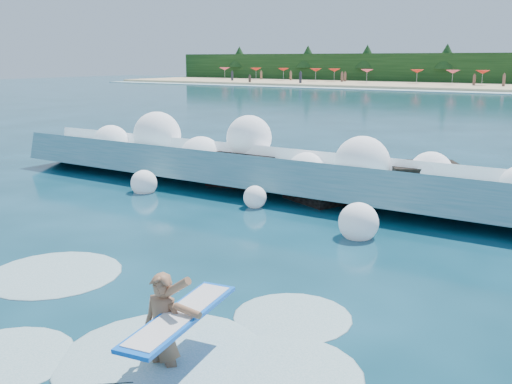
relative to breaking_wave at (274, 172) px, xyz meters
The scene contains 6 objects.
ground 6.92m from the breaking_wave, 82.20° to the right, with size 200.00×200.00×0.00m, color #072E38.
breaking_wave is the anchor object (origin of this frame).
rock_cluster 1.48m from the breaking_wave, 13.99° to the left, with size 8.24×3.37×1.38m.
surfer_with_board 10.87m from the breaking_wave, 66.49° to the right, with size 1.02×2.84×1.62m.
wave_spray 0.96m from the breaking_wave, behind, with size 15.34×4.95×2.39m.
surf_foam 10.02m from the breaking_wave, 69.68° to the right, with size 9.32×5.32×0.15m.
Camera 1 is at (8.14, -8.30, 4.07)m, focal length 40.00 mm.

